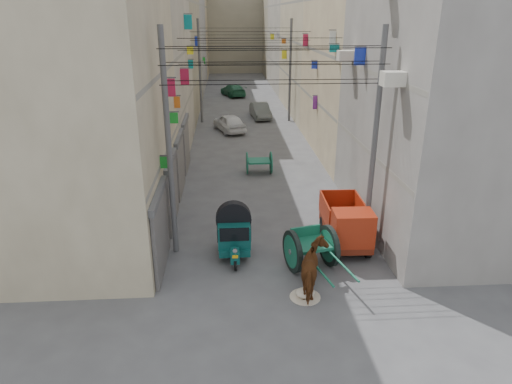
{
  "coord_description": "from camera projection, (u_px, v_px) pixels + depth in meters",
  "views": [
    {
      "loc": [
        -1.6,
        -9.31,
        8.29
      ],
      "look_at": [
        -0.56,
        6.5,
        2.1
      ],
      "focal_mm": 32.0,
      "sensor_mm": 36.0,
      "label": 1
    }
  ],
  "objects": [
    {
      "name": "overhead_cables",
      "position": [
        257.0,
        47.0,
        22.69
      ],
      "size": [
        7.4,
        22.52,
        1.12
      ],
      "color": "black",
      "rests_on": "ground"
    },
    {
      "name": "distant_car_green",
      "position": [
        233.0,
        90.0,
        49.31
      ],
      "size": [
        3.02,
        4.7,
        1.27
      ],
      "primitive_type": "imported",
      "rotation": [
        0.0,
        0.0,
        3.45
      ],
      "color": "#226544",
      "rests_on": "ground"
    },
    {
      "name": "auto_rickshaw",
      "position": [
        234.0,
        231.0,
        16.57
      ],
      "size": [
        1.29,
        2.25,
        1.58
      ],
      "rotation": [
        0.0,
        0.0,
        0.01
      ],
      "color": "black",
      "rests_on": "ground"
    },
    {
      "name": "building_row_right",
      "position": [
        330.0,
        36.0,
        41.62
      ],
      "size": [
        8.0,
        62.0,
        14.0
      ],
      "color": "gray",
      "rests_on": "ground"
    },
    {
      "name": "shutters_left",
      "position": [
        177.0,
        175.0,
        20.63
      ],
      "size": [
        0.18,
        14.4,
        2.88
      ],
      "color": "#515156",
      "rests_on": "ground"
    },
    {
      "name": "building_row_left",
      "position": [
        153.0,
        36.0,
        40.64
      ],
      "size": [
        8.0,
        62.0,
        14.0
      ],
      "color": "#C0B291",
      "rests_on": "ground"
    },
    {
      "name": "distant_car_white",
      "position": [
        229.0,
        123.0,
        34.34
      ],
      "size": [
        2.76,
        4.22,
        1.33
      ],
      "primitive_type": "imported",
      "rotation": [
        0.0,
        0.0,
        3.47
      ],
      "color": "white",
      "rests_on": "ground"
    },
    {
      "name": "horse",
      "position": [
        315.0,
        269.0,
        14.32
      ],
      "size": [
        1.22,
        2.05,
        1.62
      ],
      "primitive_type": "imported",
      "rotation": [
        0.0,
        0.0,
        2.95
      ],
      "color": "brown",
      "rests_on": "ground"
    },
    {
      "name": "utility_poles",
      "position": [
        254.0,
        94.0,
        26.11
      ],
      "size": [
        7.4,
        22.2,
        8.0
      ],
      "color": "#4F4F52",
      "rests_on": "ground"
    },
    {
      "name": "second_cart",
      "position": [
        259.0,
        162.0,
        25.22
      ],
      "size": [
        1.41,
        1.25,
        1.23
      ],
      "rotation": [
        0.0,
        0.0,
        0.01
      ],
      "color": "#155F44",
      "rests_on": "ground"
    },
    {
      "name": "mini_truck",
      "position": [
        347.0,
        227.0,
        17.0
      ],
      "size": [
        1.53,
        3.27,
        1.82
      ],
      "rotation": [
        0.0,
        0.0,
        -0.03
      ],
      "color": "black",
      "rests_on": "ground"
    },
    {
      "name": "tonga_cart",
      "position": [
        311.0,
        248.0,
        15.73
      ],
      "size": [
        1.99,
        3.46,
        1.47
      ],
      "rotation": [
        0.0,
        0.0,
        0.25
      ],
      "color": "black",
      "rests_on": "ground"
    },
    {
      "name": "distant_car_grey",
      "position": [
        260.0,
        111.0,
        38.73
      ],
      "size": [
        1.72,
        3.99,
        1.28
      ],
      "primitive_type": "imported",
      "rotation": [
        0.0,
        0.0,
        0.1
      ],
      "color": "#555A58",
      "rests_on": "ground"
    },
    {
      "name": "ac_units",
      "position": [
        370.0,
        40.0,
        16.41
      ],
      "size": [
        0.7,
        6.55,
        3.35
      ],
      "color": "beige",
      "rests_on": "ground"
    },
    {
      "name": "end_cap_building",
      "position": [
        234.0,
        27.0,
        70.74
      ],
      "size": [
        22.0,
        10.0,
        13.0
      ],
      "primitive_type": "cube",
      "color": "gray",
      "rests_on": "ground"
    },
    {
      "name": "feed_sack",
      "position": [
        305.0,
        293.0,
        14.27
      ],
      "size": [
        0.61,
        0.48,
        0.3
      ],
      "primitive_type": "ellipsoid",
      "color": "beige",
      "rests_on": "ground"
    },
    {
      "name": "signboards",
      "position": [
        249.0,
        92.0,
        30.65
      ],
      "size": [
        8.22,
        40.52,
        5.67
      ],
      "color": "orange",
      "rests_on": "ground"
    },
    {
      "name": "ground",
      "position": [
        294.0,
        359.0,
        11.77
      ],
      "size": [
        140.0,
        140.0,
        0.0
      ],
      "primitive_type": "plane",
      "color": "#48474A",
      "rests_on": "ground"
    }
  ]
}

